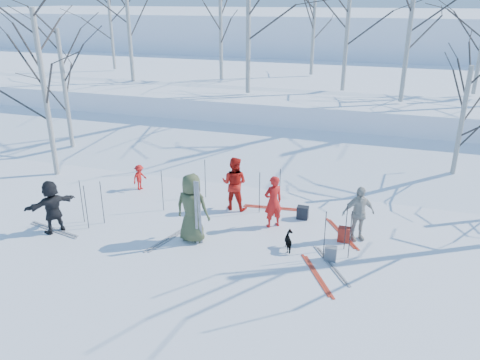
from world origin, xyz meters
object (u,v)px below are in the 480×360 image
(skier_grey_west, at_px, (52,207))
(dog, at_px, (290,241))
(skier_red_north, at_px, (273,202))
(skier_redor_behind, at_px, (234,183))
(skier_olive_center, at_px, (192,208))
(backpack_red, at_px, (344,234))
(skier_red_seated, at_px, (140,177))
(backpack_grey, at_px, (331,254))
(backpack_dark, at_px, (303,213))
(skier_cream_east, at_px, (358,213))

(skier_grey_west, distance_m, dog, 6.76)
(skier_red_north, distance_m, skier_redor_behind, 1.69)
(skier_olive_center, bearing_deg, backpack_red, -161.10)
(skier_red_seated, bearing_deg, skier_red_north, -88.28)
(skier_olive_center, height_order, backpack_grey, skier_olive_center)
(skier_red_north, height_order, skier_grey_west, skier_red_north)
(skier_grey_west, relative_size, dog, 2.67)
(skier_olive_center, height_order, skier_red_north, skier_olive_center)
(dog, bearing_deg, backpack_dark, -113.91)
(skier_cream_east, xyz_separation_m, backpack_red, (-0.32, -0.25, -0.58))
(skier_olive_center, bearing_deg, backpack_dark, -137.33)
(skier_red_seated, xyz_separation_m, backpack_grey, (6.99, -2.76, -0.26))
(skier_redor_behind, bearing_deg, skier_olive_center, 81.61)
(dog, bearing_deg, skier_redor_behind, -67.01)
(skier_cream_east, xyz_separation_m, skier_grey_west, (-8.30, -2.17, -0.00))
(skier_redor_behind, xyz_separation_m, skier_cream_east, (3.87, -0.89, -0.07))
(backpack_grey, bearing_deg, dog, 169.56)
(skier_redor_behind, bearing_deg, skier_cream_east, 169.47)
(skier_red_north, bearing_deg, backpack_grey, 101.10)
(skier_olive_center, relative_size, skier_redor_behind, 1.13)
(dog, distance_m, backpack_red, 1.60)
(backpack_red, bearing_deg, skier_redor_behind, 162.30)
(skier_red_seated, height_order, backpack_red, skier_red_seated)
(skier_redor_behind, relative_size, skier_grey_west, 1.10)
(skier_redor_behind, height_order, backpack_dark, skier_redor_behind)
(skier_redor_behind, bearing_deg, skier_red_north, 152.63)
(skier_redor_behind, bearing_deg, backpack_grey, 148.45)
(skier_red_north, bearing_deg, backpack_dark, -176.42)
(skier_cream_east, relative_size, backpack_red, 3.74)
(skier_red_seated, xyz_separation_m, backpack_dark, (5.86, -0.58, -0.25))
(skier_olive_center, distance_m, skier_cream_east, 4.55)
(backpack_grey, relative_size, backpack_dark, 0.95)
(skier_red_north, relative_size, skier_redor_behind, 0.92)
(skier_red_north, xyz_separation_m, skier_red_seated, (-5.11, 1.35, -0.34))
(skier_red_north, distance_m, dog, 1.53)
(skier_red_seated, distance_m, backpack_grey, 7.52)
(skier_cream_east, relative_size, backpack_grey, 4.14)
(skier_red_north, relative_size, skier_grey_west, 1.01)
(skier_red_seated, relative_size, skier_grey_west, 0.58)
(skier_olive_center, height_order, skier_cream_east, skier_olive_center)
(skier_grey_west, bearing_deg, skier_olive_center, 131.40)
(backpack_grey, xyz_separation_m, backpack_dark, (-1.13, 2.17, 0.01))
(dog, bearing_deg, skier_red_north, -82.01)
(skier_red_seated, xyz_separation_m, backpack_red, (7.20, -1.64, -0.24))
(backpack_dark, bearing_deg, skier_red_north, -134.44)
(backpack_red, bearing_deg, skier_olive_center, -163.48)
(skier_redor_behind, height_order, backpack_grey, skier_redor_behind)
(backpack_dark, bearing_deg, dog, -89.35)
(skier_grey_west, bearing_deg, skier_red_seated, -161.37)
(skier_grey_west, xyz_separation_m, backpack_dark, (6.64, 2.98, -0.58))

